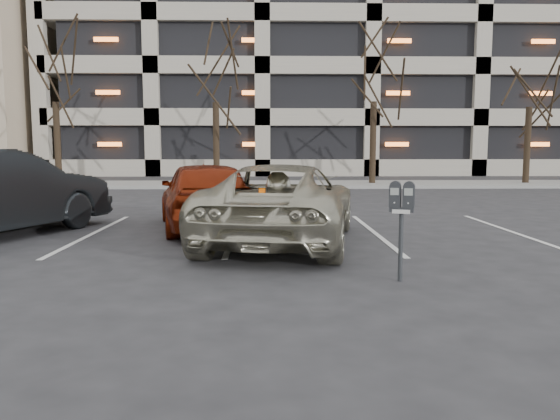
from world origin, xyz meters
TOP-DOWN VIEW (x-y plane):
  - ground at (0.00, 0.00)m, footprint 140.00×140.00m
  - sidewalk at (0.00, 16.00)m, footprint 80.00×4.00m
  - stall_lines at (-1.40, 2.30)m, footprint 16.90×5.20m
  - parking_garage at (12.00, 33.84)m, footprint 52.00×20.00m
  - tree_a at (-10.00, 16.00)m, footprint 3.61×3.61m
  - tree_b at (-3.00, 16.00)m, footprint 3.61×3.61m
  - tree_c at (4.00, 16.00)m, footprint 3.65×3.65m
  - tree_d at (11.00, 16.00)m, footprint 3.43×3.43m
  - parking_meter at (0.94, -1.70)m, footprint 0.34×0.22m
  - suv_silver at (-0.48, 1.24)m, footprint 3.20×5.40m
  - car_red at (-2.04, 2.88)m, footprint 2.57×4.54m

SIDE VIEW (x-z plane):
  - ground at x=0.00m, z-range 0.00..0.00m
  - stall_lines at x=-1.40m, z-range 0.00..0.01m
  - sidewalk at x=0.00m, z-range 0.00..0.12m
  - suv_silver at x=-0.48m, z-range 0.00..1.41m
  - car_red at x=-2.04m, z-range 0.00..1.46m
  - parking_meter at x=0.94m, z-range 0.33..1.58m
  - tree_d at x=11.00m, z-range 1.73..9.53m
  - tree_b at x=-3.00m, z-range 1.83..10.03m
  - tree_a at x=-10.00m, z-range 1.83..10.03m
  - tree_c at x=4.00m, z-range 1.85..10.14m
  - parking_garage at x=12.00m, z-range -0.24..18.76m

